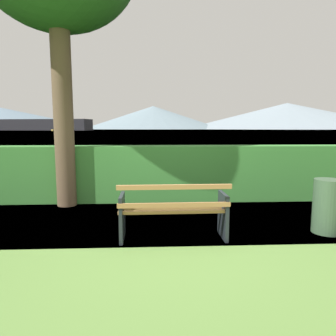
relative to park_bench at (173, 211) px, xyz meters
The scene contains 8 objects.
ground_plane 0.43m from the park_bench, 90.78° to the left, with size 1400.00×1400.00×0.00m, color #567A38.
water_surface 309.70m from the park_bench, 90.00° to the left, with size 620.00×620.00×0.00m, color #7A99A8.
park_bench is the anchor object (origin of this frame).
hedge_row 2.52m from the park_bench, 90.02° to the left, with size 10.79×0.64×1.24m, color #387A33.
trash_bin 2.43m from the park_bench, ahead, with size 0.44×0.44×0.85m, color #385138.
cargo_ship_large 267.24m from the park_bench, 115.28° to the left, with size 117.37×40.40×26.02m.
fishing_boat_near 205.26m from the park_bench, 107.27° to the left, with size 8.78×7.29×1.78m.
distant_hills 565.47m from the park_bench, 91.49° to the left, with size 916.89×435.28×46.87m.
Camera 1 is at (-0.29, -4.41, 1.63)m, focal length 32.60 mm.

